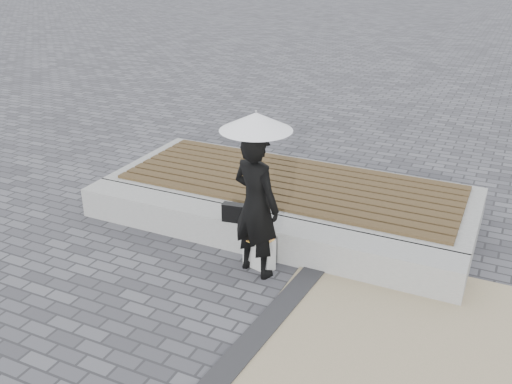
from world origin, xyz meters
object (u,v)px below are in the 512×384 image
at_px(handbag, 236,213).
at_px(canvas_tote, 259,252).
at_px(seating_ledge, 254,233).
at_px(woman, 256,205).
at_px(parasol, 256,121).

bearing_deg(handbag, canvas_tote, -37.86).
xyz_separation_m(seating_ledge, woman, (0.27, -0.49, 0.64)).
distance_m(woman, parasol, 0.95).
height_order(seating_ledge, handbag, handbag).
distance_m(woman, handbag, 0.63).
bearing_deg(woman, canvas_tote, -68.08).
height_order(parasol, canvas_tote, parasol).
distance_m(seating_ledge, woman, 0.85).
height_order(seating_ledge, parasol, parasol).
height_order(woman, parasol, parasol).
relative_size(seating_ledge, parasol, 5.07).
xyz_separation_m(woman, canvas_tote, (-0.01, 0.10, -0.65)).
bearing_deg(canvas_tote, woman, -71.84).
relative_size(seating_ledge, woman, 2.97).
bearing_deg(canvas_tote, parasol, -71.84).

